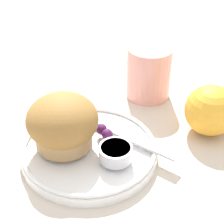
# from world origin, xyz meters

# --- Properties ---
(ground_plane) EXTENTS (3.00, 3.00, 0.00)m
(ground_plane) POSITION_xyz_m (0.00, 0.00, 0.00)
(ground_plane) COLOR beige
(plate) EXTENTS (0.19, 0.19, 0.02)m
(plate) POSITION_xyz_m (-0.01, -0.01, 0.01)
(plate) COLOR white
(plate) RESTS_ON ground_plane
(muffin) EXTENTS (0.10, 0.10, 0.07)m
(muffin) POSITION_xyz_m (-0.03, -0.04, 0.05)
(muffin) COLOR tan
(muffin) RESTS_ON plate
(cream_ramekin) EXTENTS (0.04, 0.04, 0.02)m
(cream_ramekin) POSITION_xyz_m (0.03, 0.01, 0.03)
(cream_ramekin) COLOR silver
(cream_ramekin) RESTS_ON plate
(berry_pair) EXTENTS (0.03, 0.02, 0.02)m
(berry_pair) POSITION_xyz_m (-0.01, 0.02, 0.03)
(berry_pair) COLOR #4C194C
(berry_pair) RESTS_ON plate
(butter_knife) EXTENTS (0.17, 0.07, 0.00)m
(butter_knife) POSITION_xyz_m (-0.00, 0.04, 0.02)
(butter_knife) COLOR silver
(butter_knife) RESTS_ON plate
(orange_fruit) EXTENTS (0.08, 0.08, 0.08)m
(orange_fruit) POSITION_xyz_m (0.04, 0.17, 0.04)
(orange_fruit) COLOR #F4A82D
(orange_fruit) RESTS_ON ground_plane
(juice_glass) EXTENTS (0.08, 0.08, 0.09)m
(juice_glass) POSITION_xyz_m (-0.09, 0.16, 0.05)
(juice_glass) COLOR #E5998C
(juice_glass) RESTS_ON ground_plane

